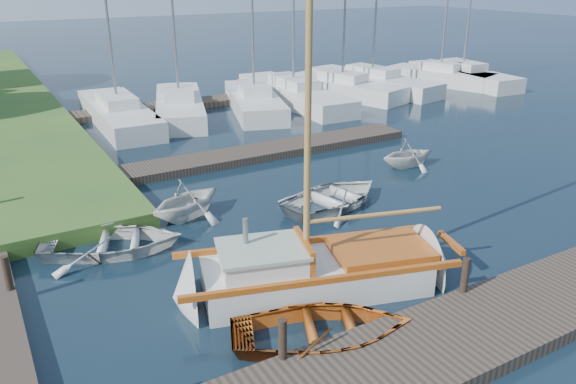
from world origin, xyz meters
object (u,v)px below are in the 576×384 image
tender_c (334,194)px  marina_boat_2 (254,99)px  sailboat (321,274)px  tender_a (111,239)px  mooring_post_2 (465,275)px  dinghy (323,325)px  tender_b (186,197)px  marina_boat_0 (118,112)px  marina_boat_1 (179,105)px  marina_boat_3 (293,92)px  marina_boat_6 (440,75)px  mooring_post_1 (283,339)px  tender_d (408,151)px  marina_boat_7 (462,74)px  mooring_post_4 (7,273)px  marina_boat_4 (342,86)px  marina_boat_5 (372,81)px

tender_c → marina_boat_2: size_ratio=0.29×
sailboat → tender_a: 5.59m
mooring_post_2 → dinghy: bearing=173.6°
tender_b → marina_boat_0: size_ratio=0.23×
marina_boat_1 → marina_boat_3: bearing=-73.5°
sailboat → tender_a: (-3.71, 4.17, 0.03)m
tender_a → marina_boat_2: marina_boat_2 is taller
marina_boat_6 → mooring_post_1: bearing=111.8°
sailboat → tender_d: bearing=52.6°
mooring_post_2 → tender_c: mooring_post_2 is taller
sailboat → marina_boat_1: marina_boat_1 is taller
tender_c → marina_boat_2: 13.06m
marina_boat_6 → marina_boat_7: bearing=-127.8°
mooring_post_1 → sailboat: 3.06m
dinghy → marina_boat_0: 19.03m
tender_c → marina_boat_1: marina_boat_1 is taller
mooring_post_2 → marina_boat_6: (17.89, 19.13, -0.13)m
sailboat → marina_boat_2: size_ratio=0.80×
marina_boat_3 → marina_boat_6: marina_boat_3 is taller
mooring_post_1 → tender_c: size_ratio=0.22×
marina_boat_0 → sailboat: bearing=-177.8°
mooring_post_4 → sailboat: bearing=-25.1°
mooring_post_1 → tender_b: 7.42m
sailboat → marina_boat_2: marina_boat_2 is taller
marina_boat_0 → marina_boat_6: 20.37m
marina_boat_3 → mooring_post_2: bearing=162.0°
mooring_post_4 → tender_b: size_ratio=0.32×
mooring_post_1 → dinghy: mooring_post_1 is taller
tender_c → tender_d: size_ratio=1.65×
dinghy → marina_boat_4: bearing=-13.6°
mooring_post_1 → marina_boat_0: size_ratio=0.08×
mooring_post_2 → sailboat: bearing=137.7°
marina_boat_2 → marina_boat_5: bearing=-63.5°
sailboat → tender_a: sailboat is taller
sailboat → tender_d: 9.32m
tender_b → marina_boat_2: (7.83, 11.12, -0.07)m
sailboat → tender_d: size_ratio=4.48×
tender_a → marina_boat_6: (23.90, 12.86, 0.20)m
mooring_post_1 → tender_c: 7.89m
marina_boat_4 → tender_b: bearing=113.0°
marina_boat_7 → tender_c: bearing=129.2°
tender_c → marina_boat_5: size_ratio=0.35×
sailboat → tender_c: 4.87m
marina_boat_0 → marina_boat_4: 12.76m
tender_a → tender_d: 11.27m
tender_c → marina_boat_7: 22.56m
marina_boat_2 → marina_boat_3: 2.81m
mooring_post_1 → marina_boat_2: bearing=64.6°
mooring_post_4 → marina_boat_0: (6.02, 14.39, -0.14)m
tender_a → tender_c: size_ratio=0.99×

